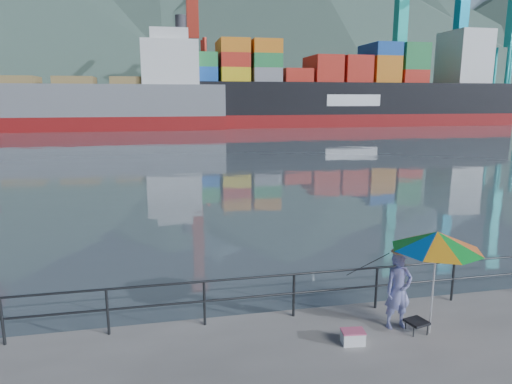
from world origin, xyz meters
TOP-DOWN VIEW (x-y plane):
  - harbor_water at (0.00, 130.00)m, footprint 500.00×280.00m
  - far_dock at (10.00, 93.00)m, footprint 200.00×40.00m
  - guardrail at (0.00, 1.70)m, footprint 22.00×0.06m
  - mountains at (38.82, 207.75)m, footprint 600.00×332.80m
  - port_cranes at (31.00, 84.00)m, footprint 116.00×28.00m
  - container_stacks at (35.68, 93.98)m, footprint 58.00×8.40m
  - fisherman at (3.03, 0.78)m, footprint 0.62×0.41m
  - beach_umbrella at (3.59, 0.39)m, footprint 1.90×1.90m
  - folding_stool at (3.33, 0.47)m, footprint 0.48×0.48m
  - cooler_bag at (1.83, 0.31)m, footprint 0.47×0.34m
  - fishing_rod at (2.94, 2.15)m, footprint 0.33×1.56m
  - bulk_carrier at (-13.11, 71.19)m, footprint 47.61×8.24m
  - container_ship at (33.59, 74.96)m, footprint 65.98×11.00m

SIDE VIEW (x-z plane):
  - harbor_water at x=0.00m, z-range 0.00..0.00m
  - far_dock at x=10.00m, z-range -0.20..0.20m
  - fishing_rod at x=2.94m, z-range -0.56..0.56m
  - cooler_bag at x=1.83m, z-range 0.00..0.26m
  - folding_stool at x=3.33m, z-range 0.01..0.27m
  - guardrail at x=0.00m, z-range 0.01..1.03m
  - fisherman at x=3.03m, z-range 0.00..1.67m
  - beach_umbrella at x=3.59m, z-range 0.92..3.13m
  - container_stacks at x=35.68m, z-range -0.82..6.98m
  - bulk_carrier at x=-13.11m, z-range -3.06..11.44m
  - container_ship at x=33.59m, z-range -3.26..14.84m
  - port_cranes at x=31.00m, z-range -3.20..35.20m
  - mountains at x=38.82m, z-range -4.45..75.55m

